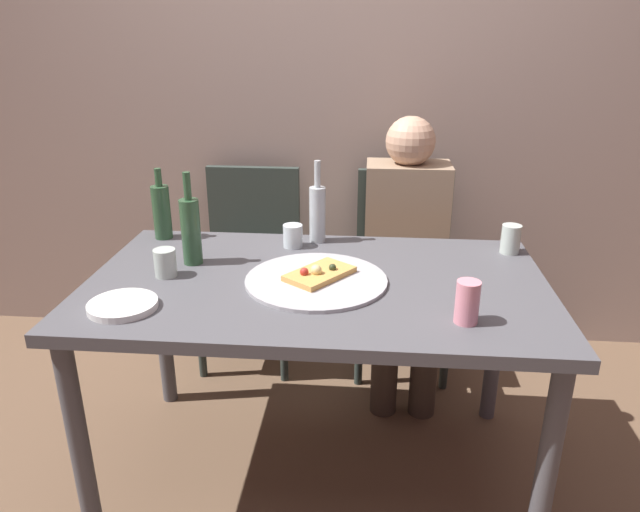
{
  "coord_description": "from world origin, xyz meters",
  "views": [
    {
      "loc": [
        0.16,
        -1.72,
        1.52
      ],
      "look_at": [
        0.0,
        0.08,
        0.81
      ],
      "focal_mm": 32.95,
      "sensor_mm": 36.0,
      "label": 1
    }
  ],
  "objects": [
    {
      "name": "tumbler_near",
      "position": [
        -0.12,
        0.3,
        0.8
      ],
      "size": [
        0.07,
        0.07,
        0.08
      ],
      "primitive_type": "cylinder",
      "color": "silver",
      "rests_on": "dining_table"
    },
    {
      "name": "dining_table",
      "position": [
        0.0,
        0.0,
        0.67
      ],
      "size": [
        1.48,
        0.86,
        0.76
      ],
      "color": "#4C4C51",
      "rests_on": "ground_plane"
    },
    {
      "name": "chair_left",
      "position": [
        -0.39,
        0.83,
        0.51
      ],
      "size": [
        0.44,
        0.44,
        0.9
      ],
      "rotation": [
        0.0,
        0.0,
        3.14
      ],
      "color": "#2D3833",
      "rests_on": "ground_plane"
    },
    {
      "name": "pizza_slice_last",
      "position": [
        0.01,
        -0.0,
        0.78
      ],
      "size": [
        0.24,
        0.25,
        0.05
      ],
      "color": "tan",
      "rests_on": "pizza_tray"
    },
    {
      "name": "water_bottle",
      "position": [
        -0.03,
        0.36,
        0.87
      ],
      "size": [
        0.06,
        0.06,
        0.31
      ],
      "color": "#B2BCC1",
      "rests_on": "dining_table"
    },
    {
      "name": "chair_right",
      "position": [
        0.33,
        0.83,
        0.51
      ],
      "size": [
        0.44,
        0.44,
        0.9
      ],
      "rotation": [
        0.0,
        0.0,
        3.14
      ],
      "color": "#2D3833",
      "rests_on": "ground_plane"
    },
    {
      "name": "back_wall",
      "position": [
        0.0,
        1.1,
        1.3
      ],
      "size": [
        6.0,
        0.1,
        2.6
      ],
      "primitive_type": "cube",
      "color": "gray",
      "rests_on": "ground_plane"
    },
    {
      "name": "beer_bottle",
      "position": [
        -0.62,
        0.35,
        0.86
      ],
      "size": [
        0.07,
        0.07,
        0.27
      ],
      "color": "#2D5133",
      "rests_on": "dining_table"
    },
    {
      "name": "tumbler_far",
      "position": [
        -0.49,
        -0.01,
        0.8
      ],
      "size": [
        0.07,
        0.07,
        0.09
      ],
      "primitive_type": "cylinder",
      "color": "#B7C6BC",
      "rests_on": "dining_table"
    },
    {
      "name": "plate_stack",
      "position": [
        -0.54,
        -0.25,
        0.77
      ],
      "size": [
        0.2,
        0.2,
        0.02
      ],
      "primitive_type": "cylinder",
      "color": "white",
      "rests_on": "dining_table"
    },
    {
      "name": "pizza_tray",
      "position": [
        0.0,
        -0.02,
        0.76
      ],
      "size": [
        0.45,
        0.45,
        0.01
      ],
      "primitive_type": "cylinder",
      "color": "#ADADB2",
      "rests_on": "dining_table"
    },
    {
      "name": "wine_bottle",
      "position": [
        -0.44,
        0.11,
        0.88
      ],
      "size": [
        0.07,
        0.07,
        0.32
      ],
      "color": "#2D5133",
      "rests_on": "dining_table"
    },
    {
      "name": "ground_plane",
      "position": [
        0.0,
        0.0,
        0.0
      ],
      "size": [
        8.0,
        8.0,
        0.0
      ],
      "primitive_type": "plane",
      "color": "brown"
    },
    {
      "name": "guest_in_sweater",
      "position": [
        0.33,
        0.68,
        0.64
      ],
      "size": [
        0.36,
        0.56,
        1.17
      ],
      "rotation": [
        0.0,
        0.0,
        3.14
      ],
      "color": "#937A60",
      "rests_on": "ground_plane"
    },
    {
      "name": "soda_can",
      "position": [
        0.44,
        -0.25,
        0.82
      ],
      "size": [
        0.07,
        0.07,
        0.12
      ],
      "primitive_type": "cylinder",
      "color": "pink",
      "rests_on": "dining_table"
    },
    {
      "name": "wine_glass",
      "position": [
        0.67,
        0.3,
        0.81
      ],
      "size": [
        0.07,
        0.07,
        0.1
      ],
      "primitive_type": "cylinder",
      "color": "#B7C6BC",
      "rests_on": "dining_table"
    }
  ]
}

